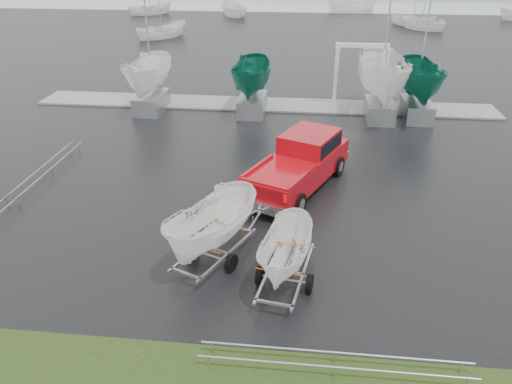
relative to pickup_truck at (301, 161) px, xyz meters
name	(u,v)px	position (x,y,z in m)	size (l,w,h in m)	color
ground_plane	(234,194)	(-2.81, -1.27, -1.15)	(120.00, 120.00, 0.00)	black
dock	(263,104)	(-2.81, 11.73, -1.10)	(30.00, 3.00, 0.12)	gray
pickup_truck	(301,161)	(0.00, 0.00, 0.00)	(4.72, 7.00, 2.21)	#9B0810
trailer_hitched	(212,188)	(-2.74, -6.29, 1.62)	(2.52, 3.77, 5.12)	gray
trailer_parked	(288,220)	(-0.25, -7.31, 1.20)	(1.86, 3.74, 4.31)	gray
boat_hoist	(361,67)	(3.31, 11.73, 1.52)	(3.30, 2.18, 4.12)	silver
keelboat_0	(147,53)	(-9.79, 9.73, 2.52)	(2.32, 3.20, 10.49)	gray
keelboat_1	(252,56)	(-3.34, 9.93, 2.43)	(2.27, 3.20, 7.14)	gray
keelboat_2	(387,42)	(4.49, 9.73, 3.42)	(2.87, 3.20, 11.06)	gray
keelboat_3	(424,56)	(6.74, 10.03, 2.62)	(2.38, 3.20, 10.55)	gray
mast_rack_0	(46,168)	(-11.81, -0.27, -0.80)	(0.56, 6.50, 0.06)	gray
mast_rack_2	(335,360)	(1.19, -10.77, -0.80)	(7.00, 0.56, 0.06)	gray
moored_boat_0	(162,38)	(-16.44, 35.54, -1.15)	(3.54, 3.55, 11.31)	white
moored_boat_1	(233,16)	(-11.21, 53.78, -1.15)	(3.65, 3.69, 11.62)	white
moored_boat_2	(421,30)	(13.29, 44.38, -1.15)	(3.26, 3.25, 11.02)	white
moored_boat_3	(412,26)	(12.68, 47.11, -1.15)	(3.35, 3.34, 11.12)	white
moored_boat_4	(151,15)	(-23.41, 53.93, -1.15)	(3.42, 3.40, 11.22)	white
moored_boat_5	(351,11)	(5.83, 61.34, -1.15)	(3.56, 3.50, 11.85)	white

